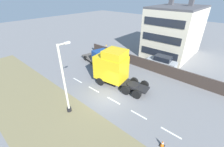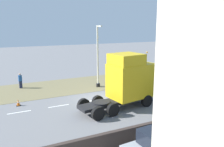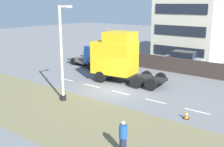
{
  "view_description": "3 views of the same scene",
  "coord_description": "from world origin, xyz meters",
  "px_view_note": "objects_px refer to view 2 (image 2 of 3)",
  "views": [
    {
      "loc": [
        -9.75,
        -9.03,
        10.54
      ],
      "look_at": [
        0.45,
        -0.06,
        2.98
      ],
      "focal_mm": 24.0,
      "sensor_mm": 36.0,
      "label": 1
    },
    {
      "loc": [
        18.2,
        -7.71,
        6.86
      ],
      "look_at": [
        1.33,
        0.65,
        2.73
      ],
      "focal_mm": 35.0,
      "sensor_mm": 36.0,
      "label": 2
    },
    {
      "loc": [
        -17.36,
        -13.62,
        7.07
      ],
      "look_at": [
        -0.38,
        -0.08,
        1.59
      ],
      "focal_mm": 45.0,
      "sensor_mm": 36.0,
      "label": 3
    }
  ],
  "objects_px": {
    "lorry_cab": "(129,80)",
    "flatbed_truck": "(199,92)",
    "lamp_post": "(98,60)",
    "traffic_cone_lead": "(18,103)",
    "pedestrian": "(20,81)"
  },
  "relations": [
    {
      "from": "flatbed_truck",
      "to": "pedestrian",
      "type": "xyz_separation_m",
      "value": [
        -12.94,
        -13.39,
        -0.49
      ]
    },
    {
      "from": "traffic_cone_lead",
      "to": "lorry_cab",
      "type": "bearing_deg",
      "value": 64.21
    },
    {
      "from": "pedestrian",
      "to": "traffic_cone_lead",
      "type": "bearing_deg",
      "value": -6.21
    },
    {
      "from": "lorry_cab",
      "to": "lamp_post",
      "type": "xyz_separation_m",
      "value": [
        -6.63,
        -0.06,
        0.78
      ]
    },
    {
      "from": "pedestrian",
      "to": "lorry_cab",
      "type": "bearing_deg",
      "value": 38.72
    },
    {
      "from": "lamp_post",
      "to": "traffic_cone_lead",
      "type": "bearing_deg",
      "value": -74.23
    },
    {
      "from": "lorry_cab",
      "to": "traffic_cone_lead",
      "type": "height_order",
      "value": "lorry_cab"
    },
    {
      "from": "lorry_cab",
      "to": "flatbed_truck",
      "type": "bearing_deg",
      "value": 52.96
    },
    {
      "from": "flatbed_truck",
      "to": "traffic_cone_lead",
      "type": "bearing_deg",
      "value": 74.96
    },
    {
      "from": "lorry_cab",
      "to": "flatbed_truck",
      "type": "relative_size",
      "value": 1.18
    },
    {
      "from": "pedestrian",
      "to": "traffic_cone_lead",
      "type": "relative_size",
      "value": 2.93
    },
    {
      "from": "traffic_cone_lead",
      "to": "pedestrian",
      "type": "bearing_deg",
      "value": 173.79
    },
    {
      "from": "flatbed_truck",
      "to": "lamp_post",
      "type": "height_order",
      "value": "lamp_post"
    },
    {
      "from": "flatbed_truck",
      "to": "pedestrian",
      "type": "relative_size",
      "value": 3.5
    },
    {
      "from": "lamp_post",
      "to": "traffic_cone_lead",
      "type": "distance_m",
      "value": 9.38
    }
  ]
}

